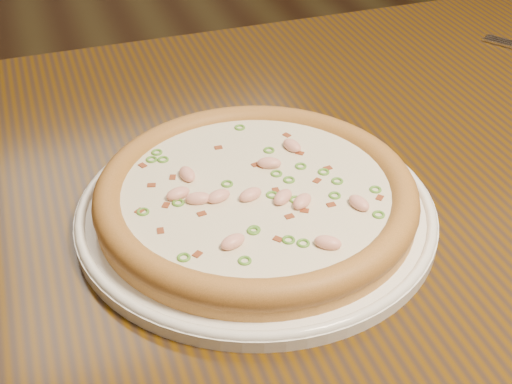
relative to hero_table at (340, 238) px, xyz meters
name	(u,v)px	position (x,y,z in m)	size (l,w,h in m)	color
hero_table	(340,238)	(0.00, 0.00, 0.00)	(1.20, 0.80, 0.75)	black
plate	(256,210)	(-0.12, -0.05, 0.11)	(0.35, 0.35, 0.02)	white
pizza	(256,195)	(-0.12, -0.05, 0.13)	(0.31, 0.31, 0.03)	gold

